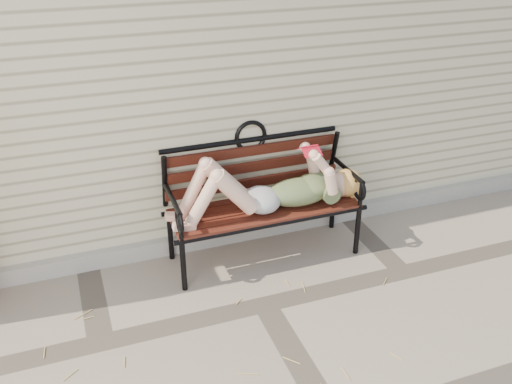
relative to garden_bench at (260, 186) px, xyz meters
name	(u,v)px	position (x,y,z in m)	size (l,w,h in m)	color
ground	(265,304)	(-0.24, -0.75, -0.64)	(80.00, 80.00, 0.00)	gray
house_wall	(169,32)	(-0.24, 2.25, 0.86)	(8.00, 4.00, 3.00)	beige
foundation_strip	(227,234)	(-0.24, 0.22, -0.57)	(8.00, 0.10, 0.15)	#AEA99D
garden_bench	(260,186)	(0.00, 0.00, 0.00)	(1.77, 0.70, 1.14)	black
reading_woman	(268,188)	(0.01, -0.14, 0.04)	(1.67, 0.38, 0.52)	#0B444F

